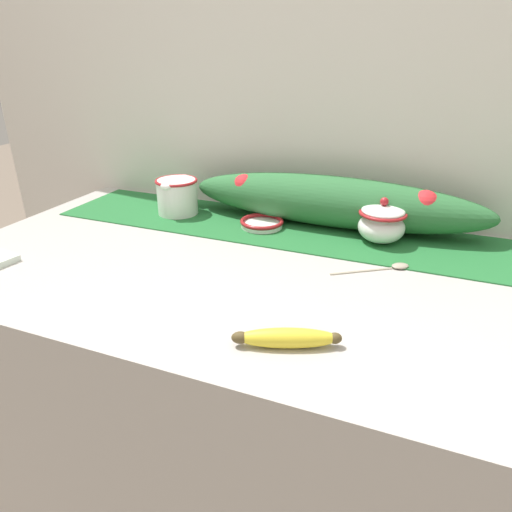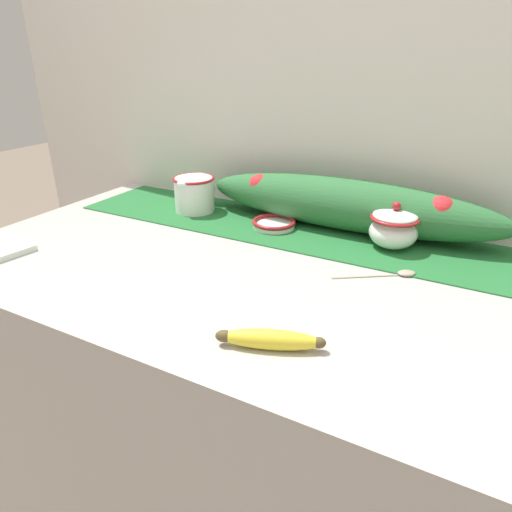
# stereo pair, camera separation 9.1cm
# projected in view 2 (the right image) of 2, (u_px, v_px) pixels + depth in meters

# --- Properties ---
(countertop) EXTENTS (1.60, 0.75, 0.92)m
(countertop) POSITION_uv_depth(u_px,v_px,m) (292.00, 439.00, 1.14)
(countertop) COLOR #B7B2AD
(countertop) RESTS_ON ground_plane
(back_wall) EXTENTS (2.40, 0.04, 2.40)m
(back_wall) POSITION_uv_depth(u_px,v_px,m) (366.00, 112.00, 1.15)
(back_wall) COLOR silver
(back_wall) RESTS_ON ground_plane
(table_runner) EXTENTS (1.47, 0.27, 0.00)m
(table_runner) POSITION_uv_depth(u_px,v_px,m) (336.00, 237.00, 1.13)
(table_runner) COLOR #236B33
(table_runner) RESTS_ON countertop
(cream_pitcher) EXTENTS (0.12, 0.14, 0.10)m
(cream_pitcher) POSITION_uv_depth(u_px,v_px,m) (194.00, 193.00, 1.29)
(cream_pitcher) COLOR white
(cream_pitcher) RESTS_ON countertop
(sugar_bowl) EXTENTS (0.11, 0.11, 0.11)m
(sugar_bowl) POSITION_uv_depth(u_px,v_px,m) (394.00, 228.00, 1.05)
(sugar_bowl) COLOR white
(sugar_bowl) RESTS_ON countertop
(small_dish) EXTENTS (0.11, 0.11, 0.02)m
(small_dish) POSITION_uv_depth(u_px,v_px,m) (274.00, 223.00, 1.19)
(small_dish) COLOR white
(small_dish) RESTS_ON countertop
(banana) EXTENTS (0.17, 0.09, 0.03)m
(banana) POSITION_uv_depth(u_px,v_px,m) (270.00, 339.00, 0.71)
(banana) COLOR yellow
(banana) RESTS_ON countertop
(spoon) EXTENTS (0.16, 0.11, 0.01)m
(spoon) POSITION_uv_depth(u_px,v_px,m) (400.00, 274.00, 0.94)
(spoon) COLOR #A89E89
(spoon) RESTS_ON countertop
(poinsettia_garland) EXTENTS (0.78, 0.14, 0.13)m
(poinsettia_garland) POSITION_uv_depth(u_px,v_px,m) (347.00, 204.00, 1.16)
(poinsettia_garland) COLOR #2D6B38
(poinsettia_garland) RESTS_ON countertop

